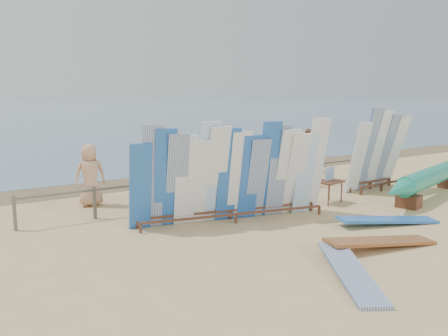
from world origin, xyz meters
TOP-DOWN VIEW (x-y plane):
  - ground at (0.00, 0.00)m, footprint 160.00×160.00m
  - wet_sand_strip at (0.00, 7.20)m, footprint 40.00×2.60m
  - fence at (0.00, 3.00)m, footprint 12.08×0.08m
  - main_surfboard_rack at (-0.98, 0.79)m, footprint 5.42×1.78m
  - side_surfboard_rack at (5.36, 1.36)m, footprint 2.50×0.86m
  - outrigger_canoe at (6.03, -0.29)m, footprint 6.85×2.45m
  - vendor_table at (2.59, 0.86)m, footprint 0.95×0.75m
  - flat_board_d at (2.22, -1.62)m, footprint 2.73×1.43m
  - flat_board_e at (-1.27, -3.56)m, footprint 1.83×2.62m
  - flat_board_c at (0.55, -2.77)m, footprint 2.75×1.07m
  - beach_chair_left at (0.82, 3.74)m, footprint 0.66×0.67m
  - beach_chair_right at (0.57, 3.73)m, footprint 0.73×0.74m
  - stroller at (1.85, 3.88)m, footprint 0.68×0.84m
  - beachgoer_9 at (6.76, 6.65)m, footprint 1.08×0.85m
  - beachgoer_4 at (-1.20, 5.10)m, footprint 0.83×1.15m
  - beachgoer_3 at (0.28, 6.75)m, footprint 0.53×1.17m
  - beachgoer_7 at (2.72, 6.37)m, footprint 0.71×0.52m
  - beachgoer_2 at (-0.95, 3.60)m, footprint 0.66×0.91m
  - beachgoer_5 at (1.03, 6.61)m, footprint 0.78×1.59m
  - beachgoer_0 at (-3.63, 4.51)m, footprint 0.97×0.56m
  - beachgoer_10 at (5.83, 5.32)m, footprint 1.10×1.08m

SIDE VIEW (x-z plane):
  - ground at x=0.00m, z-range 0.00..0.00m
  - wet_sand_strip at x=0.00m, z-range -0.01..0.01m
  - flat_board_d at x=2.22m, z-range -0.12..0.12m
  - flat_board_e at x=-1.27m, z-range -0.12..0.12m
  - flat_board_c at x=0.55m, z-range -0.16..0.16m
  - beach_chair_right at x=0.57m, z-range -0.17..0.66m
  - beach_chair_left at x=0.82m, z-range -0.18..0.67m
  - vendor_table at x=2.59m, z-range -0.19..0.94m
  - stroller at x=1.85m, z-range -0.10..0.91m
  - fence at x=0.00m, z-range 0.18..1.08m
  - outrigger_canoe at x=6.03m, z-range 0.14..1.13m
  - beachgoer_9 at x=6.76m, z-range 0.00..1.56m
  - beachgoer_5 at x=1.03m, z-range 0.00..1.65m
  - beachgoer_2 at x=-0.95m, z-range 0.00..1.69m
  - beachgoer_7 at x=2.72m, z-range 0.00..1.76m
  - beachgoer_3 at x=0.28m, z-range 0.00..1.79m
  - beachgoer_4 at x=-1.20m, z-range 0.00..1.80m
  - beachgoer_10 at x=5.83m, z-range 0.00..1.83m
  - beachgoer_0 at x=-3.63m, z-range 0.00..1.87m
  - main_surfboard_rack at x=-0.98m, z-range -0.14..2.56m
  - side_surfboard_rack at x=5.36m, z-range -0.14..2.74m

